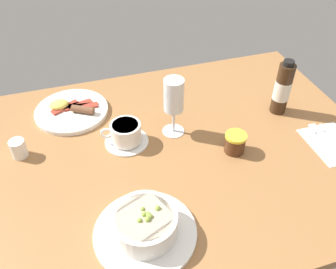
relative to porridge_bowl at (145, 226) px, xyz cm
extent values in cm
cube|color=#9E6B3D|center=(16.26, 23.82, -4.68)|extent=(110.00, 84.00, 3.00)
cylinder|color=white|center=(-0.01, 0.00, -2.58)|extent=(22.88, 22.88, 1.20)
cylinder|color=white|center=(-0.01, 0.00, 0.79)|extent=(14.30, 14.30, 5.54)
cylinder|color=beige|center=(-0.01, 0.00, 2.76)|extent=(12.30, 12.30, 1.60)
sphere|color=#88A442|center=(0.16, 1.79, 3.66)|extent=(0.93, 0.93, 0.93)
sphere|color=#88A442|center=(0.50, -1.13, 3.66)|extent=(1.34, 1.34, 1.34)
sphere|color=#88A442|center=(3.25, 1.00, 3.66)|extent=(1.23, 1.23, 1.23)
sphere|color=#88A442|center=(-1.18, -0.87, 3.66)|extent=(1.11, 1.11, 1.11)
sphere|color=#88A442|center=(0.95, -0.34, 3.66)|extent=(1.31, 1.31, 1.31)
sphere|color=#88A442|center=(0.12, 0.36, 3.66)|extent=(1.24, 1.24, 1.24)
sphere|color=#88A442|center=(0.75, 0.24, 3.66)|extent=(1.08, 1.08, 1.08)
sphere|color=#88A442|center=(1.16, -0.57, 3.66)|extent=(1.17, 1.17, 1.17)
cube|color=white|center=(58.18, 13.09, -3.03)|extent=(13.15, 16.14, 0.30)
cube|color=silver|center=(56.98, 12.09, -2.63)|extent=(1.27, 14.01, 0.50)
cube|color=silver|center=(56.98, 19.89, -2.63)|extent=(2.22, 3.61, 0.40)
ellipsoid|color=silver|center=(59.78, 19.09, -2.58)|extent=(2.40, 4.00, 0.60)
cylinder|color=white|center=(2.61, 31.06, -2.73)|extent=(12.40, 12.40, 0.90)
cylinder|color=white|center=(2.61, 31.06, 0.51)|extent=(8.59, 8.59, 5.57)
cylinder|color=#3B1D11|center=(2.61, 31.06, 2.79)|extent=(7.31, 7.31, 1.00)
torus|color=white|center=(-2.61, 31.92, 0.79)|extent=(3.68, 1.37, 3.60)
cylinder|color=white|center=(-26.26, 34.31, -0.56)|extent=(4.20, 4.20, 5.23)
cone|color=white|center=(-25.96, 36.18, 1.42)|extent=(1.78, 2.30, 2.25)
cylinder|color=white|center=(16.76, 31.63, -2.98)|extent=(6.49, 6.49, 0.40)
cylinder|color=white|center=(16.76, 31.63, 1.08)|extent=(0.80, 0.80, 7.72)
cylinder|color=white|center=(16.76, 31.63, 9.76)|extent=(5.64, 5.64, 9.63)
cylinder|color=#F3E9BA|center=(16.76, 31.63, 8.32)|extent=(4.63, 4.63, 5.78)
cylinder|color=#4E2C18|center=(30.30, 18.78, -0.70)|extent=(5.61, 5.61, 4.96)
cylinder|color=yellow|center=(30.30, 18.78, 2.18)|extent=(5.89, 5.89, 0.80)
cylinder|color=#382314|center=(51.17, 31.38, 5.00)|extent=(4.86, 4.86, 16.35)
cylinder|color=silver|center=(51.17, 31.38, 4.67)|extent=(4.96, 4.96, 6.21)
cylinder|color=black|center=(51.17, 31.38, 13.89)|extent=(3.16, 3.16, 1.42)
cylinder|color=white|center=(-10.88, 49.49, -2.48)|extent=(22.57, 22.57, 1.40)
cube|color=#9F3828|center=(-8.71, 50.82, -1.48)|extent=(9.30, 4.20, 0.60)
cube|color=#A83828|center=(-7.10, 49.59, -1.48)|extent=(9.20, 3.33, 0.60)
cube|color=#A53828|center=(-12.61, 50.72, -1.48)|extent=(9.13, 6.15, 0.60)
cylinder|color=brown|center=(-7.50, 46.67, -0.58)|extent=(7.16, 5.41, 2.20)
ellipsoid|color=#F2D859|center=(-14.27, 51.75, -0.78)|extent=(6.00, 4.80, 2.40)
camera|label=1|loc=(-8.74, -44.86, 66.08)|focal=38.49mm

